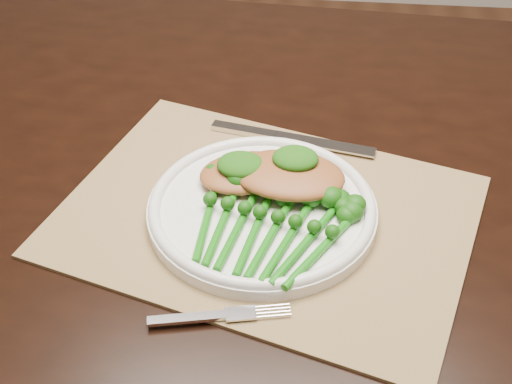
# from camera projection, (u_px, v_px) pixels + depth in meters

# --- Properties ---
(dining_table) EXTENTS (1.66, 1.01, 0.75)m
(dining_table) POSITION_uv_depth(u_px,v_px,m) (268.00, 337.00, 1.17)
(dining_table) COLOR black
(dining_table) RESTS_ON ground
(placemat) EXTENTS (0.55, 0.47, 0.00)m
(placemat) POSITION_uv_depth(u_px,v_px,m) (266.00, 215.00, 0.84)
(placemat) COLOR olive
(placemat) RESTS_ON dining_table
(dinner_plate) EXTENTS (0.27, 0.27, 0.02)m
(dinner_plate) POSITION_uv_depth(u_px,v_px,m) (262.00, 208.00, 0.83)
(dinner_plate) COLOR white
(dinner_plate) RESTS_ON placemat
(knife) EXTENTS (0.22, 0.06, 0.01)m
(knife) POSITION_uv_depth(u_px,v_px,m) (276.00, 136.00, 0.95)
(knife) COLOR silver
(knife) RESTS_ON placemat
(fork) EXTENTS (0.15, 0.04, 0.00)m
(fork) POSITION_uv_depth(u_px,v_px,m) (229.00, 315.00, 0.72)
(fork) COLOR silver
(fork) RESTS_ON placemat
(chicken_fillet_left) EXTENTS (0.13, 0.11, 0.02)m
(chicken_fillet_left) POSITION_uv_depth(u_px,v_px,m) (247.00, 173.00, 0.85)
(chicken_fillet_left) COLOR #9D5A2D
(chicken_fillet_left) RESTS_ON dinner_plate
(chicken_fillet_right) EXTENTS (0.14, 0.11, 0.03)m
(chicken_fillet_right) POSITION_uv_depth(u_px,v_px,m) (289.00, 175.00, 0.84)
(chicken_fillet_right) COLOR #9D5A2D
(chicken_fillet_right) RESTS_ON dinner_plate
(pesto_dollop_left) EXTENTS (0.06, 0.05, 0.02)m
(pesto_dollop_left) POSITION_uv_depth(u_px,v_px,m) (241.00, 165.00, 0.84)
(pesto_dollop_left) COLOR #124209
(pesto_dollop_left) RESTS_ON chicken_fillet_left
(pesto_dollop_right) EXTENTS (0.05, 0.05, 0.02)m
(pesto_dollop_right) POSITION_uv_depth(u_px,v_px,m) (295.00, 158.00, 0.84)
(pesto_dollop_right) COLOR #124209
(pesto_dollop_right) RESTS_ON chicken_fillet_right
(broccolini_bundle) EXTENTS (0.20, 0.21, 0.04)m
(broccolini_bundle) POSITION_uv_depth(u_px,v_px,m) (263.00, 233.00, 0.78)
(broccolini_bundle) COLOR #13690D
(broccolini_bundle) RESTS_ON dinner_plate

